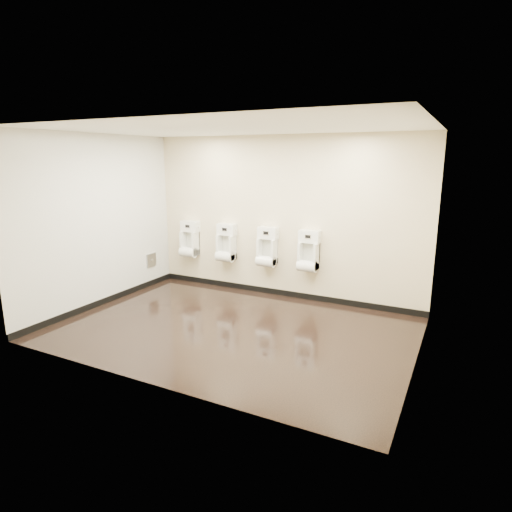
{
  "coord_description": "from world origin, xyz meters",
  "views": [
    {
      "loc": [
        2.91,
        -5.02,
        2.43
      ],
      "look_at": [
        0.1,
        0.55,
        0.98
      ],
      "focal_mm": 30.0,
      "sensor_mm": 36.0,
      "label": 1
    }
  ],
  "objects_px": {
    "urinal_3": "(308,254)",
    "access_panel": "(151,260)",
    "urinal_2": "(267,250)",
    "urinal_1": "(226,246)",
    "urinal_0": "(190,242)"
  },
  "relations": [
    {
      "from": "urinal_3",
      "to": "access_panel",
      "type": "bearing_deg",
      "value": -171.93
    },
    {
      "from": "urinal_2",
      "to": "urinal_3",
      "type": "distance_m",
      "value": 0.77
    },
    {
      "from": "urinal_1",
      "to": "urinal_2",
      "type": "xyz_separation_m",
      "value": [
        0.84,
        0.0,
        0.0
      ]
    },
    {
      "from": "urinal_0",
      "to": "urinal_1",
      "type": "xyz_separation_m",
      "value": [
        0.82,
        0.0,
        0.0
      ]
    },
    {
      "from": "access_panel",
      "to": "urinal_3",
      "type": "bearing_deg",
      "value": 8.07
    },
    {
      "from": "urinal_1",
      "to": "urinal_3",
      "type": "height_order",
      "value": "same"
    },
    {
      "from": "access_panel",
      "to": "urinal_3",
      "type": "distance_m",
      "value": 3.08
    },
    {
      "from": "access_panel",
      "to": "urinal_1",
      "type": "relative_size",
      "value": 0.37
    },
    {
      "from": "urinal_1",
      "to": "urinal_3",
      "type": "distance_m",
      "value": 1.6
    },
    {
      "from": "urinal_2",
      "to": "urinal_3",
      "type": "height_order",
      "value": "same"
    },
    {
      "from": "access_panel",
      "to": "urinal_2",
      "type": "height_order",
      "value": "urinal_2"
    },
    {
      "from": "access_panel",
      "to": "urinal_1",
      "type": "height_order",
      "value": "urinal_1"
    },
    {
      "from": "access_panel",
      "to": "urinal_3",
      "type": "height_order",
      "value": "urinal_3"
    },
    {
      "from": "urinal_0",
      "to": "urinal_3",
      "type": "xyz_separation_m",
      "value": [
        2.42,
        0.0,
        0.0
      ]
    },
    {
      "from": "urinal_0",
      "to": "urinal_1",
      "type": "height_order",
      "value": "same"
    }
  ]
}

